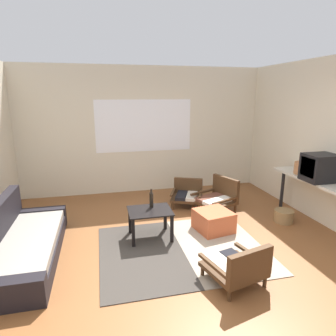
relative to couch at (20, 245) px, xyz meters
The scene contains 14 objects.
ground_plane 2.12m from the couch, 14.80° to the right, with size 7.80×7.80×0.00m, color brown.
far_wall_with_window 3.44m from the couch, 51.03° to the left, with size 5.60×0.13×2.70m.
area_rug 2.15m from the couch, ahead, with size 2.26×1.83×0.01m.
couch is the anchor object (origin of this frame).
coffee_table 1.77m from the couch, ahead, with size 0.64×0.52×0.45m.
armchair_by_window 3.03m from the couch, 27.11° to the left, with size 0.74×0.72×0.49m.
armchair_striped_foreground 2.77m from the couch, 24.23° to the right, with size 0.71×0.71×0.52m.
armchair_corner 3.32m from the couch, 17.33° to the left, with size 0.82×0.82×0.61m.
ottoman_orange 2.78m from the couch, ahead, with size 0.52×0.52×0.33m, color #BC5633.
console_shelf 4.44m from the couch, ahead, with size 0.38×1.63×0.79m.
crt_television 4.48m from the couch, ahead, with size 0.50×0.40×0.43m.
clay_vase 4.48m from the couch, ahead, with size 0.26×0.26×0.34m.
glass_bottle 1.86m from the couch, ahead, with size 0.06×0.06×0.29m.
wicker_basket 4.07m from the couch, ahead, with size 0.32×0.32×0.21m, color olive.
Camera 1 is at (-0.95, -3.24, 2.10)m, focal length 31.16 mm.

